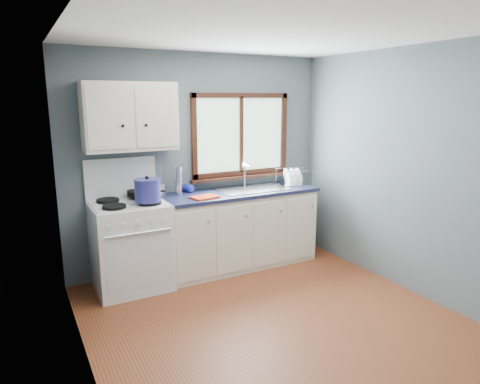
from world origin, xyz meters
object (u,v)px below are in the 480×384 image
sink (252,194)px  skillet (140,193)px  gas_range (131,243)px  stockpot (148,190)px  base_cabinets (239,232)px  thermos (179,181)px  dish_rack (293,180)px  utensil_crock (160,189)px

sink → skillet: 1.33m
gas_range → stockpot: bearing=-43.4°
base_cabinets → thermos: 0.98m
stockpot → base_cabinets: bearing=8.5°
gas_range → sink: bearing=0.7°
thermos → dish_rack: thermos is taller
skillet → thermos: 0.45m
thermos → dish_rack: 1.50m
sink → utensil_crock: 1.10m
sink → skillet: bearing=173.9°
stockpot → thermos: (0.44, 0.30, 0.00)m
base_cabinets → dish_rack: 0.97m
sink → dish_rack: size_ratio=1.86×
stockpot → utensil_crock: bearing=54.6°
sink → stockpot: bearing=-172.6°
base_cabinets → thermos: thermos is taller
base_cabinets → dish_rack: bearing=0.9°
stockpot → utensil_crock: utensil_crock is taller
utensil_crock → dish_rack: 1.69m
skillet → thermos: bearing=4.1°
skillet → stockpot: (-0.01, -0.31, 0.09)m
utensil_crock → dish_rack: size_ratio=0.84×
skillet → dish_rack: size_ratio=0.93×
stockpot → dish_rack: 1.94m
dish_rack → base_cabinets: bearing=-168.4°
base_cabinets → stockpot: 1.34m
skillet → thermos: thermos is taller
gas_range → utensil_crock: size_ratio=3.60×
thermos → skillet: bearing=178.3°
gas_range → dish_rack: (2.09, 0.03, 0.48)m
stockpot → sink: bearing=7.4°
base_cabinets → stockpot: size_ratio=6.24×
thermos → utensil_crock: bearing=167.0°
skillet → utensil_crock: (0.24, 0.03, 0.01)m
base_cabinets → sink: 0.48m
base_cabinets → skillet: size_ratio=4.41×
sink → dish_rack: 0.62m
dish_rack → sink: bearing=-168.1°
sink → utensil_crock: size_ratio=2.23×
gas_range → utensil_crock: bearing=25.3°
stockpot → gas_range: bearing=136.6°
skillet → stockpot: bearing=-85.4°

